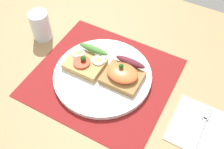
# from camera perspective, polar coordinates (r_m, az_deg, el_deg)

# --- Properties ---
(ground_plane) EXTENTS (1.20, 0.90, 0.03)m
(ground_plane) POSITION_cam_1_polar(r_m,az_deg,el_deg) (0.78, -1.94, -1.37)
(ground_plane) COLOR tan
(placemat) EXTENTS (0.38, 0.35, 0.00)m
(placemat) POSITION_cam_1_polar(r_m,az_deg,el_deg) (0.77, -1.97, -0.58)
(placemat) COLOR maroon
(placemat) RESTS_ON ground_plane
(plate) EXTENTS (0.28, 0.28, 0.01)m
(plate) POSITION_cam_1_polar(r_m,az_deg,el_deg) (0.76, -1.99, -0.18)
(plate) COLOR white
(plate) RESTS_ON placemat
(sandwich_egg_tomato) EXTENTS (0.11, 0.10, 0.04)m
(sandwich_egg_tomato) POSITION_cam_1_polar(r_m,az_deg,el_deg) (0.77, -5.39, 2.92)
(sandwich_egg_tomato) COLOR tan
(sandwich_egg_tomato) RESTS_ON plate
(sandwich_salmon) EXTENTS (0.11, 0.10, 0.05)m
(sandwich_salmon) POSITION_cam_1_polar(r_m,az_deg,el_deg) (0.73, 2.40, 0.15)
(sandwich_salmon) COLOR #A57B46
(sandwich_salmon) RESTS_ON plate
(napkin) EXTENTS (0.14, 0.14, 0.01)m
(napkin) POSITION_cam_1_polar(r_m,az_deg,el_deg) (0.71, 17.95, -10.53)
(napkin) COLOR white
(napkin) RESTS_ON ground_plane
(fork) EXTENTS (0.02, 0.13, 0.00)m
(fork) POSITION_cam_1_polar(r_m,az_deg,el_deg) (0.71, 18.53, -10.31)
(fork) COLOR #B7B7BC
(fork) RESTS_ON napkin
(drinking_glass) EXTENTS (0.06, 0.06, 0.09)m
(drinking_glass) POSITION_cam_1_polar(r_m,az_deg,el_deg) (0.88, -14.86, 9.94)
(drinking_glass) COLOR silver
(drinking_glass) RESTS_ON ground_plane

